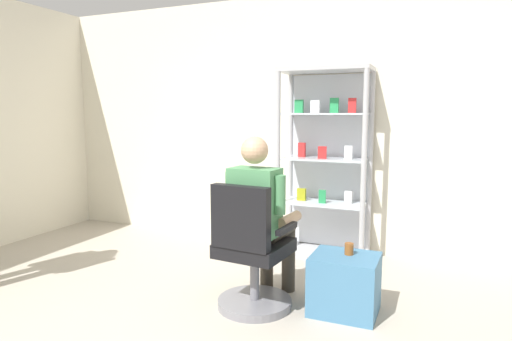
# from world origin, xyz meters

# --- Properties ---
(back_wall) EXTENTS (6.00, 0.10, 2.70)m
(back_wall) POSITION_xyz_m (0.00, 3.00, 1.35)
(back_wall) COLOR silver
(back_wall) RESTS_ON ground
(display_cabinet_main) EXTENTS (0.90, 0.45, 1.90)m
(display_cabinet_main) POSITION_xyz_m (0.40, 2.76, 0.96)
(display_cabinet_main) COLOR #B7B7BC
(display_cabinet_main) RESTS_ON ground
(office_chair) EXTENTS (0.59, 0.56, 0.96)m
(office_chair) POSITION_xyz_m (0.23, 1.25, 0.39)
(office_chair) COLOR slate
(office_chair) RESTS_ON ground
(seated_shopkeeper) EXTENTS (0.51, 0.59, 1.29)m
(seated_shopkeeper) POSITION_xyz_m (0.24, 1.42, 0.71)
(seated_shopkeeper) COLOR #3F382D
(seated_shopkeeper) RESTS_ON ground
(storage_crate) EXTENTS (0.48, 0.41, 0.43)m
(storage_crate) POSITION_xyz_m (0.87, 1.48, 0.21)
(storage_crate) COLOR teal
(storage_crate) RESTS_ON ground
(tea_glass) EXTENTS (0.07, 0.07, 0.09)m
(tea_glass) POSITION_xyz_m (0.89, 1.52, 0.47)
(tea_glass) COLOR brown
(tea_glass) RESTS_ON storage_crate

